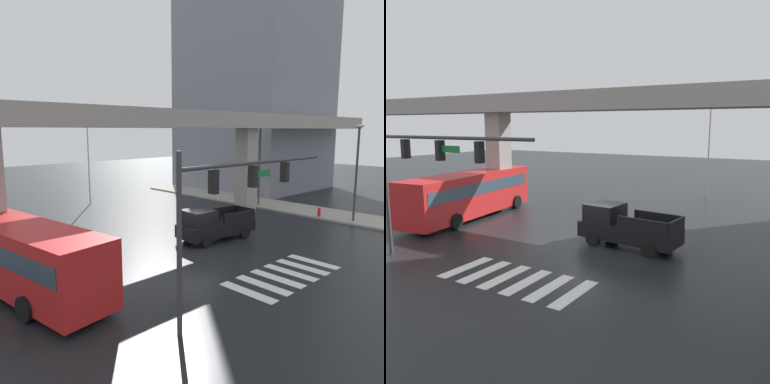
{
  "view_description": "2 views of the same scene",
  "coord_description": "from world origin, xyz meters",
  "views": [
    {
      "loc": [
        -15.05,
        -15.33,
        6.85
      ],
      "look_at": [
        -0.39,
        0.04,
        3.37
      ],
      "focal_mm": 35.62,
      "sensor_mm": 36.0,
      "label": 1
    },
    {
      "loc": [
        9.97,
        -17.74,
        6.1
      ],
      "look_at": [
        -0.95,
        0.6,
        2.55
      ],
      "focal_mm": 37.62,
      "sensor_mm": 36.0,
      "label": 2
    }
  ],
  "objects": [
    {
      "name": "ground_plane",
      "position": [
        0.0,
        0.0,
        0.0
      ],
      "size": [
        120.0,
        120.0,
        0.0
      ],
      "primitive_type": "plane",
      "color": "black"
    },
    {
      "name": "crosswalk_stripes",
      "position": [
        -0.0,
        -5.88,
        0.01
      ],
      "size": [
        6.05,
        2.8,
        0.01
      ],
      "color": "silver",
      "rests_on": "ground"
    },
    {
      "name": "elevated_overpass",
      "position": [
        0.0,
        4.29,
        7.1
      ],
      "size": [
        57.98,
        2.57,
        8.18
      ],
      "color": "#9E9991",
      "rests_on": "ground"
    },
    {
      "name": "sidewalk_east",
      "position": [
        13.88,
        2.0,
        0.07
      ],
      "size": [
        4.0,
        36.0,
        0.15
      ],
      "primitive_type": "cube",
      "color": "#9E9991",
      "rests_on": "ground"
    },
    {
      "name": "pickup_truck",
      "position": [
        1.83,
        0.49,
        0.99
      ],
      "size": [
        5.27,
        2.48,
        2.08
      ],
      "color": "black",
      "rests_on": "ground"
    },
    {
      "name": "city_bus",
      "position": [
        -9.71,
        1.23,
        1.72
      ],
      "size": [
        3.93,
        11.04,
        2.99
      ],
      "color": "red",
      "rests_on": "ground"
    },
    {
      "name": "traffic_signal_mast",
      "position": [
        -4.49,
        -6.44,
        4.56
      ],
      "size": [
        8.69,
        0.32,
        6.2
      ],
      "color": "#38383D",
      "rests_on": "ground"
    },
    {
      "name": "street_lamp_near_corner",
      "position": [
        12.68,
        -3.64,
        4.56
      ],
      "size": [
        0.44,
        0.7,
        7.24
      ],
      "color": "#38383D",
      "rests_on": "ground"
    },
    {
      "name": "street_lamp_mid_block",
      "position": [
        12.68,
        5.03,
        4.56
      ],
      "size": [
        0.44,
        0.7,
        7.24
      ],
      "color": "#38383D",
      "rests_on": "ground"
    },
    {
      "name": "fire_hydrant",
      "position": [
        12.28,
        -1.11,
        0.43
      ],
      "size": [
        0.24,
        0.24,
        0.85
      ],
      "color": "red",
      "rests_on": "ground"
    },
    {
      "name": "flagpole",
      "position": [
        2.29,
        16.56,
        5.32
      ],
      "size": [
        1.16,
        0.12,
        9.11
      ],
      "color": "silver",
      "rests_on": "ground"
    }
  ]
}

